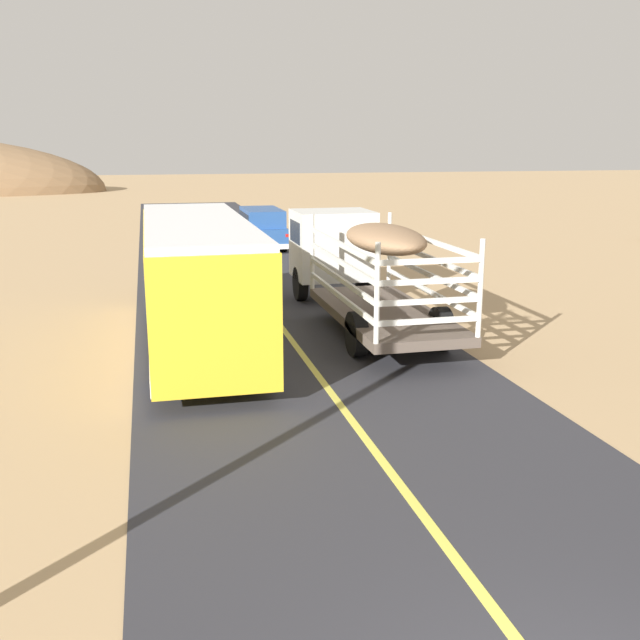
# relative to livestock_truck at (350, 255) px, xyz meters

# --- Properties ---
(livestock_truck) EXTENTS (2.53, 9.70, 3.02)m
(livestock_truck) POSITION_rel_livestock_truck_xyz_m (0.00, 0.00, 0.00)
(livestock_truck) COLOR silver
(livestock_truck) RESTS_ON road_surface
(bus) EXTENTS (2.54, 10.00, 3.21)m
(bus) POSITION_rel_livestock_truck_xyz_m (-4.72, -2.69, -0.04)
(bus) COLOR gold
(bus) RESTS_ON road_surface
(car_far) EXTENTS (1.90, 4.62, 1.93)m
(car_far) POSITION_rel_livestock_truck_xyz_m (-0.43, 14.53, -0.70)
(car_far) COLOR #264C8C
(car_far) RESTS_ON road_surface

